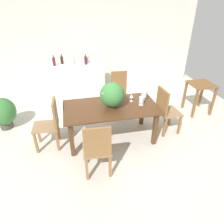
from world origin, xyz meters
TOP-DOWN VIEW (x-y plane):
  - ground_plane at (0.00, 0.00)m, footprint 7.04×7.04m
  - back_wall at (0.00, 2.60)m, footprint 6.40×0.10m
  - dining_table at (0.00, -0.19)m, footprint 1.81×0.96m
  - chair_far_right at (0.41, 0.74)m, footprint 0.43×0.45m
  - chair_near_left at (-0.41, -1.12)m, footprint 0.47×0.46m
  - chair_foot_end at (1.16, -0.20)m, footprint 0.46×0.49m
  - chair_head_end at (-1.15, -0.20)m, footprint 0.48×0.43m
  - flower_centerpiece at (0.03, -0.20)m, footprint 0.46×0.46m
  - crystal_vase_left at (0.71, -0.07)m, footprint 0.11×0.11m
  - crystal_vase_center_near at (0.60, -0.25)m, footprint 0.09×0.09m
  - wine_glass at (0.45, -0.06)m, footprint 0.08×0.08m
  - kitchen_counter at (-0.53, 1.86)m, footprint 1.50×0.50m
  - wine_bottle_amber at (-0.26, 1.77)m, footprint 0.07×0.07m
  - wine_bottle_clear at (-1.07, 1.83)m, footprint 0.07×0.07m
  - wine_bottle_dark at (-0.18, 1.86)m, footprint 0.08×0.08m
  - wine_bottle_green at (-0.87, 1.96)m, footprint 0.07×0.07m
  - wine_bottle_tall at (-0.57, 1.84)m, footprint 0.07×0.07m
  - side_table at (2.35, 0.41)m, footprint 0.56×0.56m
  - potted_plant_floor at (-2.22, 0.67)m, footprint 0.55×0.55m

SIDE VIEW (x-z plane):
  - ground_plane at x=0.00m, z-range 0.00..0.00m
  - potted_plant_floor at x=-2.22m, z-range 0.03..0.75m
  - kitchen_counter at x=-0.53m, z-range 0.00..1.00m
  - chair_head_end at x=-1.15m, z-range 0.05..1.05m
  - chair_near_left at x=-0.41m, z-range 0.05..1.06m
  - chair_foot_end at x=1.16m, z-range 0.06..1.06m
  - side_table at x=2.35m, z-range 0.18..0.95m
  - chair_far_right at x=0.41m, z-range 0.04..1.12m
  - dining_table at x=0.00m, z-range 0.26..1.00m
  - crystal_vase_center_near at x=0.60m, z-range 0.76..0.93m
  - wine_glass at x=0.45m, z-range 0.78..0.93m
  - crystal_vase_left at x=0.71m, z-range 0.77..0.97m
  - flower_centerpiece at x=0.03m, z-range 0.75..1.24m
  - wine_bottle_tall at x=-0.57m, z-range 0.97..1.20m
  - wine_bottle_green at x=-0.87m, z-range 0.97..1.22m
  - wine_bottle_dark at x=-0.18m, z-range 0.96..1.24m
  - wine_bottle_amber at x=-0.26m, z-range 0.97..1.23m
  - wine_bottle_clear at x=-1.07m, z-range 0.97..1.24m
  - back_wall at x=0.00m, z-range 0.00..2.60m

